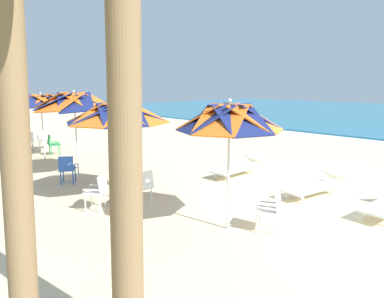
% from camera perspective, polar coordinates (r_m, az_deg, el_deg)
% --- Properties ---
extents(ground_plane, '(80.00, 80.00, 0.00)m').
position_cam_1_polar(ground_plane, '(9.03, 16.16, -9.24)').
color(ground_plane, beige).
extents(beach_umbrella_0, '(2.15, 2.15, 2.68)m').
position_cam_1_polar(beach_umbrella_0, '(7.10, 5.97, 4.80)').
color(beach_umbrella_0, silver).
rests_on(beach_umbrella_0, ground).
extents(plastic_chair_0, '(0.61, 0.59, 0.87)m').
position_cam_1_polar(plastic_chair_0, '(7.47, 12.49, -9.19)').
color(plastic_chair_0, white).
rests_on(plastic_chair_0, ground).
extents(beach_umbrella_1, '(2.61, 2.61, 2.59)m').
position_cam_1_polar(beach_umbrella_1, '(9.13, -11.76, 5.54)').
color(beach_umbrella_1, silver).
rests_on(beach_umbrella_1, ground).
extents(plastic_chair_1, '(0.52, 0.50, 0.87)m').
position_cam_1_polar(plastic_chair_1, '(8.94, -7.81, -5.77)').
color(plastic_chair_1, white).
rests_on(plastic_chair_1, ground).
extents(plastic_chair_2, '(0.63, 0.63, 0.87)m').
position_cam_1_polar(plastic_chair_2, '(8.79, -14.81, -6.30)').
color(plastic_chair_2, white).
rests_on(plastic_chair_2, ground).
extents(beach_umbrella_2, '(2.59, 2.59, 2.77)m').
position_cam_1_polar(beach_umbrella_2, '(11.83, -18.24, 7.08)').
color(beach_umbrella_2, silver).
rests_on(beach_umbrella_2, ground).
extents(plastic_chair_3, '(0.63, 0.62, 0.87)m').
position_cam_1_polar(plastic_chair_3, '(11.30, -19.28, -2.84)').
color(plastic_chair_3, blue).
rests_on(plastic_chair_3, ground).
extents(beach_umbrella_3, '(2.42, 2.42, 2.63)m').
position_cam_1_polar(beach_umbrella_3, '(15.10, -22.96, 7.02)').
color(beach_umbrella_3, silver).
rests_on(beach_umbrella_3, ground).
extents(plastic_chair_4, '(0.52, 0.54, 0.87)m').
position_cam_1_polar(plastic_chair_4, '(16.06, -21.32, 0.82)').
color(plastic_chair_4, '#2D8C4C').
rests_on(plastic_chair_4, ground).
extents(beach_umbrella_4, '(2.44, 2.44, 2.62)m').
position_cam_1_polar(beach_umbrella_4, '(17.86, -25.95, 7.14)').
color(beach_umbrella_4, silver).
rests_on(beach_umbrella_4, ground).
extents(plastic_chair_5, '(0.61, 0.62, 0.87)m').
position_cam_1_polar(plastic_chair_5, '(17.80, -22.76, 1.59)').
color(plastic_chair_5, white).
rests_on(plastic_chair_5, ground).
extents(plastic_chair_7, '(0.56, 0.53, 0.87)m').
position_cam_1_polar(plastic_chair_7, '(17.46, -24.65, 1.30)').
color(plastic_chair_7, white).
rests_on(plastic_chair_7, ground).
extents(sun_lounger_1, '(0.98, 2.22, 0.62)m').
position_cam_1_polar(sun_lounger_1, '(10.20, 19.11, -5.47)').
color(sun_lounger_1, white).
rests_on(sun_lounger_1, ground).
extents(sun_lounger_2, '(0.66, 2.15, 0.62)m').
position_cam_1_polar(sun_lounger_2, '(11.81, 7.38, -2.86)').
color(sun_lounger_2, white).
rests_on(sun_lounger_2, ground).
extents(palm_tree_0, '(2.98, 2.86, 4.48)m').
position_cam_1_polar(palm_tree_0, '(3.67, -26.51, 9.53)').
color(palm_tree_0, brown).
rests_on(palm_tree_0, ground).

